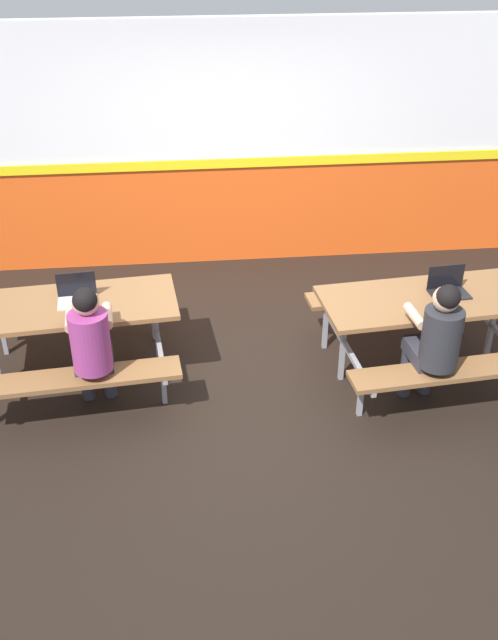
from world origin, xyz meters
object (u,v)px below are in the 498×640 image
(student_nearer, at_px, (91,341))
(laptop_dark, at_px, (448,288))
(laptop_silver, at_px, (77,296))
(picnic_table_right, at_px, (422,315))
(student_further, at_px, (436,338))
(picnic_table_left, at_px, (74,321))

(student_nearer, distance_m, laptop_dark, 2.97)
(laptop_dark, bearing_deg, student_nearer, -172.29)
(laptop_silver, bearing_deg, picnic_table_right, -4.81)
(student_further, bearing_deg, laptop_dark, 64.30)
(picnic_table_left, bearing_deg, student_further, -15.09)
(laptop_silver, bearing_deg, student_further, -16.14)
(student_further, bearing_deg, student_nearer, 175.12)
(student_nearer, bearing_deg, picnic_table_right, 7.14)
(student_nearer, height_order, laptop_silver, student_nearer)
(picnic_table_left, xyz_separation_m, student_further, (2.84, -0.77, 0.13))
(picnic_table_right, distance_m, student_further, 0.59)
(picnic_table_left, height_order, student_nearer, student_nearer)
(student_nearer, relative_size, laptop_dark, 3.57)
(picnic_table_left, xyz_separation_m, picnic_table_right, (2.92, -0.20, 0.00))
(student_further, xyz_separation_m, laptop_dark, (0.30, 0.62, 0.08))
(picnic_table_left, xyz_separation_m, student_nearer, (0.20, -0.54, 0.13))
(student_further, distance_m, laptop_dark, 0.70)
(picnic_table_right, bearing_deg, laptop_dark, 14.66)
(picnic_table_left, height_order, picnic_table_right, same)
(picnic_table_left, xyz_separation_m, laptop_dark, (3.14, -0.14, 0.21))
(picnic_table_right, xyz_separation_m, laptop_dark, (0.22, 0.06, 0.21))
(student_further, xyz_separation_m, laptop_silver, (-2.79, 0.81, 0.08))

